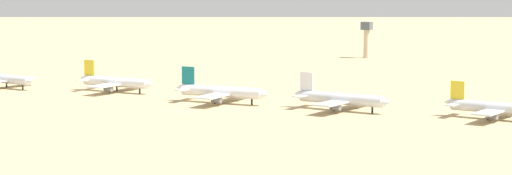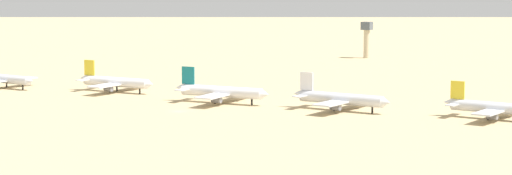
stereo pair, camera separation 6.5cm
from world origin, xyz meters
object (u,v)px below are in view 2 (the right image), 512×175
(parked_jet_yellow_2, at_px, (4,79))
(parked_jet_teal_4, at_px, (221,92))
(control_tower, at_px, (367,36))
(parked_jet_white_5, at_px, (340,99))
(parked_jet_yellow_6, at_px, (494,108))
(parked_jet_yellow_3, at_px, (115,82))

(parked_jet_yellow_2, distance_m, parked_jet_teal_4, 99.03)
(parked_jet_teal_4, distance_m, control_tower, 195.67)
(parked_jet_teal_4, relative_size, parked_jet_white_5, 1.02)
(parked_jet_yellow_6, distance_m, control_tower, 220.68)
(parked_jet_white_5, distance_m, control_tower, 202.94)
(parked_jet_yellow_6, xyz_separation_m, control_tower, (-116.87, 187.02, 8.05))
(parked_jet_teal_4, height_order, parked_jet_yellow_6, parked_jet_teal_4)
(parked_jet_teal_4, xyz_separation_m, control_tower, (-22.36, 194.24, 7.71))
(parked_jet_yellow_3, distance_m, control_tower, 188.11)
(parked_jet_white_5, bearing_deg, parked_jet_yellow_6, 10.86)
(parked_jet_yellow_2, bearing_deg, control_tower, 75.80)
(parked_jet_teal_4, bearing_deg, control_tower, 94.97)
(control_tower, bearing_deg, parked_jet_teal_4, -83.43)
(parked_jet_yellow_6, bearing_deg, parked_jet_teal_4, -169.13)
(parked_jet_yellow_3, height_order, control_tower, control_tower)
(parked_jet_yellow_3, xyz_separation_m, parked_jet_teal_4, (52.04, -8.64, 0.19))
(parked_jet_yellow_2, relative_size, parked_jet_yellow_3, 0.94)
(parked_jet_yellow_2, distance_m, control_tower, 210.53)
(parked_jet_yellow_6, bearing_deg, parked_jet_white_5, -168.37)
(parked_jet_yellow_3, distance_m, parked_jet_teal_4, 52.75)
(parked_jet_yellow_2, xyz_separation_m, parked_jet_yellow_6, (193.52, 8.90, 0.07))
(parked_jet_white_5, height_order, control_tower, control_tower)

